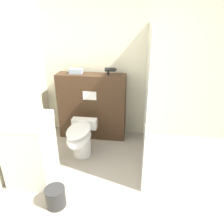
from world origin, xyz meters
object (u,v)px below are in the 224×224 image
Objects in this scene: toilet at (81,138)px; waste_bin at (56,197)px; sink_vanity at (30,150)px; hair_drier at (111,70)px.

waste_bin is (-0.04, -0.97, -0.20)m from toilet.
sink_vanity is 4.57× the size of waste_bin.
toilet is 3.50× the size of hair_drier.
sink_vanity is 5.52× the size of hair_drier.
hair_drier reaches higher than toilet.
toilet is 0.63× the size of sink_vanity.
toilet is 0.78m from sink_vanity.
toilet reaches higher than waste_bin.
hair_drier is (0.37, 0.60, 0.89)m from toilet.
hair_drier is at bearing 58.46° from toilet.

